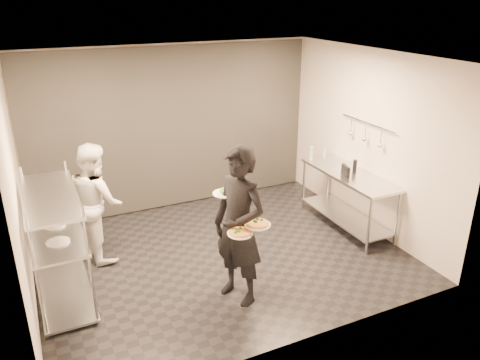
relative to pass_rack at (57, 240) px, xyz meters
name	(u,v)px	position (x,y,z in m)	size (l,w,h in m)	color
room_shell	(190,141)	(2.15, 1.18, 0.63)	(5.00, 4.00, 2.80)	black
pass_rack	(57,240)	(0.00, 0.00, 0.00)	(0.60, 1.60, 1.50)	#AFB1B6
prep_counter	(347,191)	(4.33, 0.00, -0.14)	(0.60, 1.80, 0.92)	#AFB1B6
utensil_rail	(366,133)	(4.58, 0.00, 0.78)	(0.07, 1.20, 0.31)	#AFB1B6
waiter	(239,227)	(1.97, -0.99, 0.22)	(0.72, 0.47, 1.97)	black
chef	(96,201)	(0.60, 0.79, 0.07)	(0.82, 0.64, 1.69)	silver
pizza_plate_near	(240,233)	(1.86, -1.23, 0.28)	(0.29, 0.29, 0.05)	white
pizza_plate_far	(258,224)	(2.09, -1.21, 0.33)	(0.30, 0.30, 0.05)	white
salad_plate	(225,192)	(1.90, -0.74, 0.58)	(0.30, 0.30, 0.07)	white
pos_monitor	(346,171)	(4.21, -0.05, 0.23)	(0.05, 0.23, 0.17)	black
bottle_green	(311,153)	(4.15, 0.80, 0.26)	(0.06, 0.06, 0.23)	gray
bottle_clear	(325,152)	(4.42, 0.80, 0.24)	(0.05, 0.05, 0.18)	gray
bottle_dark	(355,166)	(4.42, -0.01, 0.26)	(0.06, 0.06, 0.21)	black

